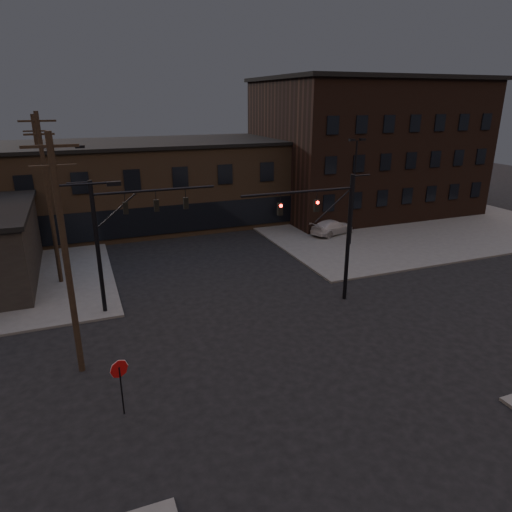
{
  "coord_description": "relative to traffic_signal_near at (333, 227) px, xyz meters",
  "views": [
    {
      "loc": [
        -8.69,
        -18.42,
        12.19
      ],
      "look_at": [
        0.57,
        5.0,
        3.5
      ],
      "focal_mm": 32.0,
      "sensor_mm": 36.0,
      "label": 1
    }
  ],
  "objects": [
    {
      "name": "sidewalk_ne",
      "position": [
        16.64,
        17.5,
        -4.86
      ],
      "size": [
        30.0,
        30.0,
        0.15
      ],
      "primitive_type": "cube",
      "color": "#474744",
      "rests_on": "ground"
    },
    {
      "name": "utility_pole_mid",
      "position": [
        -15.79,
        9.5,
        1.19
      ],
      "size": [
        3.7,
        0.28,
        11.5
      ],
      "color": "black",
      "rests_on": "ground"
    },
    {
      "name": "ground",
      "position": [
        -5.36,
        -4.5,
        -4.93
      ],
      "size": [
        140.0,
        140.0,
        0.0
      ],
      "primitive_type": "plane",
      "color": "black",
      "rests_on": "ground"
    },
    {
      "name": "stop_sign",
      "position": [
        -13.36,
        -6.49,
        -3.09
      ],
      "size": [
        0.72,
        0.33,
        2.48
      ],
      "color": "black",
      "rests_on": "ground"
    },
    {
      "name": "traffic_signal_near",
      "position": [
        0.0,
        0.0,
        0.0
      ],
      "size": [
        7.12,
        0.24,
        8.0
      ],
      "color": "black",
      "rests_on": "ground"
    },
    {
      "name": "car_crossing",
      "position": [
        -2.84,
        20.86,
        -4.22
      ],
      "size": [
        1.96,
        4.47,
        1.43
      ],
      "primitive_type": "imported",
      "rotation": [
        0.0,
        0.0,
        -0.11
      ],
      "color": "black",
      "rests_on": "ground"
    },
    {
      "name": "lot_light_b",
      "position": [
        13.64,
        14.5,
        0.58
      ],
      "size": [
        1.5,
        0.28,
        9.14
      ],
      "color": "black",
      "rests_on": "ground"
    },
    {
      "name": "building_row",
      "position": [
        -5.36,
        23.5,
        -0.93
      ],
      "size": [
        40.0,
        12.0,
        8.0
      ],
      "primitive_type": "cube",
      "color": "#483626",
      "rests_on": "ground"
    },
    {
      "name": "parked_car_lot_b",
      "position": [
        7.8,
        12.84,
        -4.11
      ],
      "size": [
        4.96,
        3.16,
        1.34
      ],
      "primitive_type": "imported",
      "rotation": [
        0.0,
        0.0,
        1.87
      ],
      "color": "#B4B4B6",
      "rests_on": "sidewalk_ne"
    },
    {
      "name": "lot_light_a",
      "position": [
        7.64,
        9.5,
        0.58
      ],
      "size": [
        1.5,
        0.28,
        9.14
      ],
      "color": "black",
      "rests_on": "ground"
    },
    {
      "name": "utility_pole_near",
      "position": [
        -14.79,
        -2.5,
        0.94
      ],
      "size": [
        3.7,
        0.28,
        11.0
      ],
      "color": "black",
      "rests_on": "ground"
    },
    {
      "name": "utility_pole_far",
      "position": [
        -16.86,
        21.5,
        0.85
      ],
      "size": [
        2.2,
        0.28,
        11.0
      ],
      "color": "black",
      "rests_on": "ground"
    },
    {
      "name": "traffic_signal_far",
      "position": [
        -12.07,
        3.5,
        0.08
      ],
      "size": [
        7.12,
        0.24,
        8.0
      ],
      "color": "black",
      "rests_on": "ground"
    },
    {
      "name": "building_right",
      "position": [
        16.64,
        21.5,
        2.07
      ],
      "size": [
        22.0,
        16.0,
        14.0
      ],
      "primitive_type": "cube",
      "color": "black",
      "rests_on": "ground"
    },
    {
      "name": "parked_car_lot_a",
      "position": [
        9.97,
        16.26,
        -4.11
      ],
      "size": [
        4.2,
        2.33,
        1.35
      ],
      "primitive_type": "imported",
      "rotation": [
        0.0,
        0.0,
        1.38
      ],
      "color": "black",
      "rests_on": "sidewalk_ne"
    }
  ]
}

